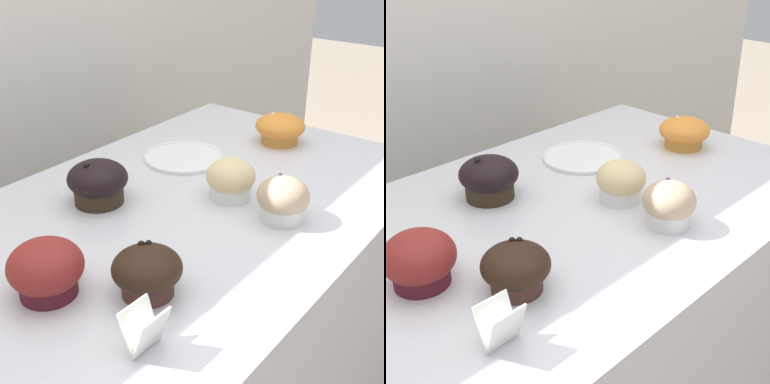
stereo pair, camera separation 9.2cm
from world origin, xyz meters
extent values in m
cube|color=beige|center=(0.00, 0.60, 0.90)|extent=(3.20, 0.10, 1.80)
cube|color=silver|center=(0.00, 0.00, 0.46)|extent=(1.00, 0.64, 0.92)
cylinder|color=white|center=(0.06, -0.05, 0.95)|extent=(0.08, 0.08, 0.04)
ellipsoid|color=#E1C588|center=(0.06, -0.05, 0.97)|extent=(0.09, 0.09, 0.07)
cylinder|color=#302517|center=(-0.11, 0.13, 0.95)|extent=(0.09, 0.09, 0.05)
ellipsoid|color=black|center=(-0.11, 0.13, 0.97)|extent=(0.11, 0.11, 0.06)
sphere|color=black|center=(-0.13, 0.13, 1.00)|extent=(0.01, 0.01, 0.01)
cylinder|color=#4F1620|center=(-0.34, -0.02, 0.95)|extent=(0.08, 0.08, 0.05)
ellipsoid|color=maroon|center=(-0.34, -0.02, 0.97)|extent=(0.11, 0.11, 0.07)
cylinder|color=#CD8635|center=(0.36, 0.01, 0.94)|extent=(0.08, 0.08, 0.04)
ellipsoid|color=orange|center=(0.36, 0.01, 0.96)|extent=(0.11, 0.11, 0.05)
sphere|color=white|center=(0.35, 0.03, 0.99)|extent=(0.01, 0.01, 0.01)
cylinder|color=silver|center=(0.04, -0.17, 0.95)|extent=(0.08, 0.08, 0.05)
ellipsoid|color=tan|center=(0.04, -0.17, 0.97)|extent=(0.09, 0.09, 0.06)
sphere|color=navy|center=(0.06, -0.15, 1.00)|extent=(0.01, 0.01, 0.01)
cylinder|color=#482821|center=(-0.25, -0.13, 0.94)|extent=(0.07, 0.07, 0.04)
ellipsoid|color=black|center=(-0.25, -0.13, 0.97)|extent=(0.10, 0.10, 0.06)
sphere|color=black|center=(-0.23, -0.11, 0.99)|extent=(0.01, 0.01, 0.01)
sphere|color=black|center=(-0.24, -0.11, 0.99)|extent=(0.01, 0.01, 0.01)
cylinder|color=white|center=(0.14, 0.13, 0.93)|extent=(0.17, 0.17, 0.01)
torus|color=white|center=(0.14, 0.13, 0.93)|extent=(0.17, 0.17, 0.01)
cube|color=white|center=(-0.34, -0.19, 0.96)|extent=(0.05, 0.02, 0.06)
cube|color=silver|center=(-0.34, -0.21, 0.96)|extent=(0.05, 0.02, 0.06)
camera|label=1|loc=(-0.69, -0.55, 1.39)|focal=50.00mm
camera|label=2|loc=(-0.63, -0.61, 1.39)|focal=50.00mm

